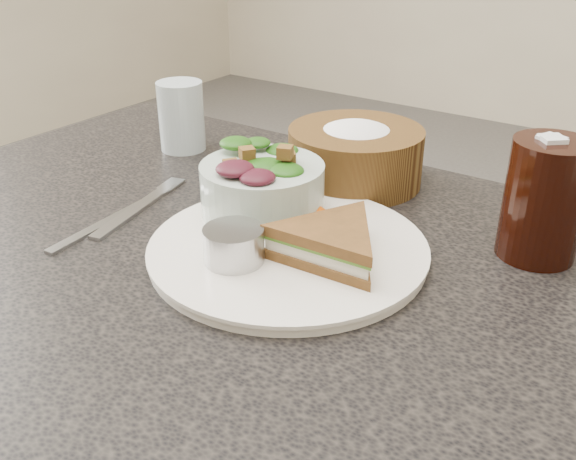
# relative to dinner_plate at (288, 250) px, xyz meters

# --- Properties ---
(dinner_plate) EXTENTS (0.29, 0.29, 0.01)m
(dinner_plate) POSITION_rel_dinner_plate_xyz_m (0.00, 0.00, 0.00)
(dinner_plate) COLOR silver
(dinner_plate) RESTS_ON dining_table
(sandwich) EXTENTS (0.15, 0.15, 0.04)m
(sandwich) POSITION_rel_dinner_plate_xyz_m (0.05, -0.00, 0.03)
(sandwich) COLOR brown
(sandwich) RESTS_ON dinner_plate
(salad_bowl) EXTENTS (0.17, 0.17, 0.08)m
(salad_bowl) POSITION_rel_dinner_plate_xyz_m (-0.07, 0.05, 0.05)
(salad_bowl) COLOR #A8BDB1
(salad_bowl) RESTS_ON dinner_plate
(dressing_ramekin) EXTENTS (0.07, 0.07, 0.04)m
(dressing_ramekin) POSITION_rel_dinner_plate_xyz_m (-0.02, -0.06, 0.02)
(dressing_ramekin) COLOR #A5A6A8
(dressing_ramekin) RESTS_ON dinner_plate
(orange_wedge) EXTENTS (0.09, 0.09, 0.03)m
(orange_wedge) POSITION_rel_dinner_plate_xyz_m (-0.01, 0.06, 0.02)
(orange_wedge) COLOR #FF630B
(orange_wedge) RESTS_ON dinner_plate
(fork) EXTENTS (0.05, 0.16, 0.00)m
(fork) POSITION_rel_dinner_plate_xyz_m (-0.21, -0.02, -0.00)
(fork) COLOR #A7A9AE
(fork) RESTS_ON dining_table
(knife) EXTENTS (0.03, 0.20, 0.00)m
(knife) POSITION_rel_dinner_plate_xyz_m (-0.22, -0.05, -0.00)
(knife) COLOR #9C9FA5
(knife) RESTS_ON dining_table
(bread_basket) EXTENTS (0.23, 0.23, 0.10)m
(bread_basket) POSITION_rel_dinner_plate_xyz_m (-0.04, 0.22, 0.04)
(bread_basket) COLOR brown
(bread_basket) RESTS_ON dining_table
(cola_glass) EXTENTS (0.11, 0.11, 0.14)m
(cola_glass) POSITION_rel_dinner_plate_xyz_m (0.21, 0.15, 0.06)
(cola_glass) COLOR black
(cola_glass) RESTS_ON dining_table
(water_glass) EXTENTS (0.09, 0.09, 0.10)m
(water_glass) POSITION_rel_dinner_plate_xyz_m (-0.32, 0.18, 0.04)
(water_glass) COLOR #B1C4CC
(water_glass) RESTS_ON dining_table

